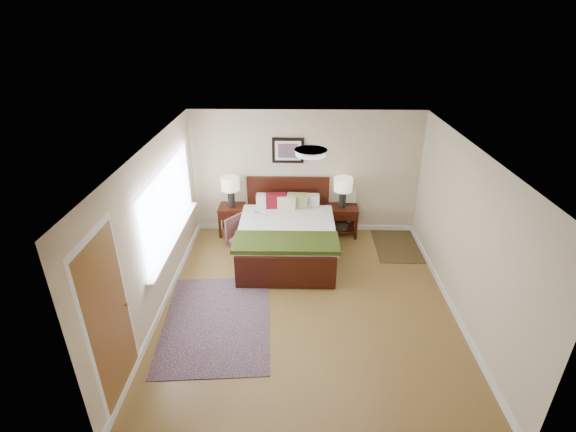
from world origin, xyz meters
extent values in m
plane|color=brown|center=(0.00, 0.00, 0.00)|extent=(5.00, 5.00, 0.00)
cube|color=#C5B08F|center=(0.00, 2.50, 1.25)|extent=(4.50, 0.04, 2.50)
cube|color=#C5B08F|center=(0.00, -2.50, 1.25)|extent=(4.50, 0.04, 2.50)
cube|color=#C5B08F|center=(-2.25, 0.00, 1.25)|extent=(0.04, 5.00, 2.50)
cube|color=#C5B08F|center=(2.25, 0.00, 1.25)|extent=(0.04, 5.00, 2.50)
cube|color=white|center=(0.00, 0.00, 2.50)|extent=(4.50, 5.00, 0.02)
cube|color=silver|center=(-2.23, 0.70, 1.40)|extent=(0.02, 2.72, 1.32)
cube|color=silver|center=(-2.21, 0.70, 1.40)|extent=(0.01, 2.60, 1.20)
cube|color=silver|center=(-2.18, 0.70, 0.77)|extent=(0.10, 2.72, 0.04)
cube|color=silver|center=(-2.23, -1.75, 1.09)|extent=(0.01, 1.00, 2.18)
cube|color=brown|center=(-2.23, -1.75, 1.05)|extent=(0.01, 0.90, 2.10)
cylinder|color=#999999|center=(-2.20, -1.37, 1.00)|extent=(0.04, 0.04, 0.04)
cylinder|color=white|center=(0.00, 0.00, 2.46)|extent=(0.40, 0.40, 0.07)
cylinder|color=beige|center=(0.00, 0.00, 2.50)|extent=(0.44, 0.44, 0.01)
cube|color=#360F08|center=(-0.35, 2.46, 0.60)|extent=(1.66, 0.06, 1.16)
cube|color=#360F08|center=(-0.35, 0.37, 0.31)|extent=(1.66, 0.06, 0.58)
cube|color=#360F08|center=(-1.14, 1.41, 0.33)|extent=(0.06, 2.07, 0.19)
cube|color=#360F08|center=(0.44, 1.41, 0.33)|extent=(0.06, 2.07, 0.19)
cube|color=silver|center=(-0.35, 1.41, 0.47)|extent=(1.56, 2.05, 0.23)
cube|color=silver|center=(-0.35, 1.31, 0.62)|extent=(1.74, 1.82, 0.10)
cube|color=#2B3A11|center=(-0.35, 0.73, 0.67)|extent=(1.78, 0.70, 0.07)
cube|color=silver|center=(-0.71, 2.22, 0.77)|extent=(0.52, 0.18, 0.27)
cube|color=silver|center=(0.01, 2.22, 0.77)|extent=(0.52, 0.18, 0.27)
cube|color=maroon|center=(-0.58, 2.10, 0.81)|extent=(0.40, 0.17, 0.33)
cube|color=#7C8F52|center=(-0.16, 2.10, 0.81)|extent=(0.40, 0.16, 0.33)
cube|color=beige|center=(-0.37, 2.02, 0.79)|extent=(0.36, 0.13, 0.29)
cube|color=black|center=(-0.35, 2.48, 1.72)|extent=(0.62, 0.03, 0.50)
cube|color=silver|center=(-0.35, 2.46, 1.72)|extent=(0.50, 0.01, 0.38)
cube|color=#A52D23|center=(-0.35, 2.44, 1.72)|extent=(0.38, 0.01, 0.28)
cube|color=#360F08|center=(-1.48, 2.27, 0.59)|extent=(0.52, 0.47, 0.05)
cube|color=#360F08|center=(-1.71, 2.07, 0.29)|extent=(0.05, 0.05, 0.57)
cube|color=#360F08|center=(-1.25, 2.07, 0.29)|extent=(0.05, 0.05, 0.57)
cube|color=#360F08|center=(-1.71, 2.47, 0.29)|extent=(0.05, 0.05, 0.57)
cube|color=#360F08|center=(-1.25, 2.47, 0.29)|extent=(0.05, 0.05, 0.57)
cube|color=#360F08|center=(-1.48, 2.05, 0.49)|extent=(0.46, 0.03, 0.14)
cube|color=#360F08|center=(0.74, 2.27, 0.60)|extent=(0.63, 0.47, 0.05)
cube|color=#360F08|center=(0.45, 2.07, 0.29)|extent=(0.05, 0.05, 0.58)
cube|color=#360F08|center=(1.02, 2.07, 0.29)|extent=(0.05, 0.05, 0.58)
cube|color=#360F08|center=(0.45, 2.47, 0.29)|extent=(0.05, 0.05, 0.58)
cube|color=#360F08|center=(1.02, 2.47, 0.29)|extent=(0.05, 0.05, 0.58)
cube|color=#360F08|center=(0.74, 2.05, 0.50)|extent=(0.57, 0.03, 0.14)
cube|color=#360F08|center=(0.74, 2.27, 0.14)|extent=(0.57, 0.41, 0.03)
cube|color=black|center=(0.74, 2.27, 0.17)|extent=(0.23, 0.29, 0.03)
cube|color=black|center=(0.74, 2.27, 0.20)|extent=(0.23, 0.29, 0.03)
cube|color=black|center=(0.74, 2.27, 0.24)|extent=(0.23, 0.29, 0.03)
cube|color=black|center=(0.74, 2.27, 0.28)|extent=(0.23, 0.29, 0.03)
cube|color=black|center=(0.74, 2.27, 0.31)|extent=(0.23, 0.29, 0.03)
cylinder|color=black|center=(-1.48, 2.27, 0.78)|extent=(0.14, 0.14, 0.32)
cylinder|color=black|center=(-1.48, 2.27, 0.96)|extent=(0.02, 0.02, 0.06)
cylinder|color=beige|center=(-1.48, 2.27, 1.10)|extent=(0.36, 0.36, 0.26)
cylinder|color=black|center=(0.74, 2.27, 0.79)|extent=(0.14, 0.14, 0.32)
cylinder|color=black|center=(0.74, 2.27, 0.97)|extent=(0.02, 0.02, 0.06)
cylinder|color=beige|center=(0.74, 2.27, 1.11)|extent=(0.36, 0.36, 0.26)
imported|color=brown|center=(-1.02, 1.64, 0.34)|extent=(1.03, 1.03, 0.68)
cube|color=#100C3F|center=(-1.35, -0.47, 0.01)|extent=(1.71, 2.30, 0.01)
cube|color=black|center=(1.80, 1.80, 0.01)|extent=(0.87, 1.29, 0.01)
camera|label=1|loc=(-0.20, -5.31, 4.13)|focal=26.00mm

